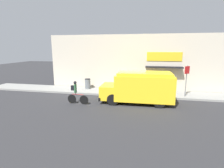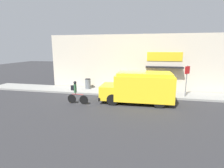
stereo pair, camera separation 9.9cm
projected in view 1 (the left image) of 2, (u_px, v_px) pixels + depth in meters
The scene contains 7 objects.
ground_plane at pixel (129, 97), 14.53m from camera, with size 70.00×70.00×0.00m, color #2B2B2D.
sidewalk at pixel (131, 93), 15.64m from camera, with size 28.00×2.34×0.16m.
storefront at pixel (133, 63), 16.37m from camera, with size 16.37×0.92×5.26m.
school_bus at pixel (140, 87), 12.85m from camera, with size 5.30×2.67×2.30m.
cyclist at pixel (76, 93), 12.66m from camera, with size 1.62×0.23×1.69m.
stop_sign_post at pixel (187, 76), 13.82m from camera, with size 0.45×0.45×2.51m.
trash_bin at pixel (88, 84), 16.79m from camera, with size 0.54×0.54×0.97m.
Camera 1 is at (1.38, -14.02, 4.01)m, focal length 28.00 mm.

